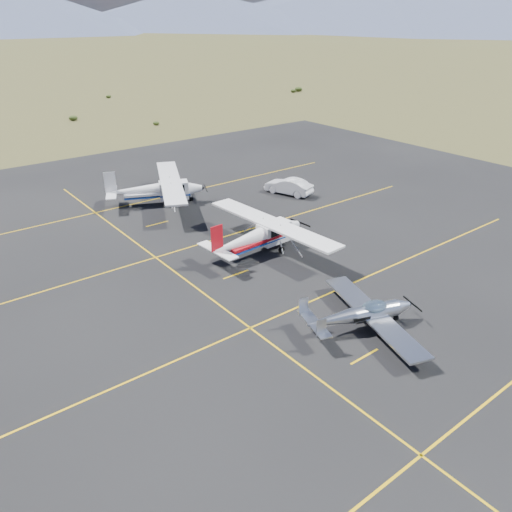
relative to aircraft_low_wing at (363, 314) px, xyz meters
name	(u,v)px	position (x,y,z in m)	size (l,w,h in m)	color
ground	(353,308)	(1.19, 1.71, -0.90)	(1600.00, 1600.00, 0.00)	#383D1C
apron	(276,265)	(1.19, 8.71, -0.90)	(72.00, 72.00, 0.02)	black
aircraft_low_wing	(363,314)	(0.00, 0.00, 0.00)	(6.38, 8.64, 1.89)	silver
aircraft_cessna	(259,235)	(1.49, 10.93, 0.46)	(7.28, 12.13, 3.07)	white
aircraft_plain	(157,189)	(0.47, 24.37, 0.52)	(9.26, 12.16, 3.20)	white
sedan	(289,186)	(11.56, 19.28, -0.14)	(1.59, 4.56, 1.50)	white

